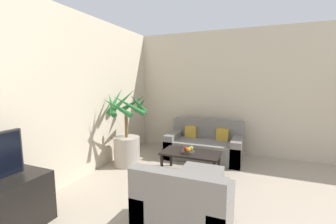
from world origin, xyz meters
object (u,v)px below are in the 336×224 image
object	(u,v)px
sofa_loveseat	(204,146)
fruit_bowl	(188,152)
coffee_table	(191,155)
apple_red	(186,149)
apple_green	(191,148)
potted_palm	(127,138)
armchair	(185,214)
orange_fruit	(188,150)
ottoman	(201,184)

from	to	relation	value
sofa_loveseat	fruit_bowl	world-z (taller)	sofa_loveseat
coffee_table	apple_red	size ratio (longest dim) A/B	14.79
apple_green	sofa_loveseat	bearing A→B (deg)	88.62
potted_palm	sofa_loveseat	xyz separation A→B (m)	(1.29, 0.95, -0.27)
sofa_loveseat	fruit_bowl	size ratio (longest dim) A/B	6.78
potted_palm	apple_red	size ratio (longest dim) A/B	22.18
armchair	potted_palm	bearing A→B (deg)	137.19
fruit_bowl	orange_fruit	distance (m)	0.09
potted_palm	sofa_loveseat	world-z (taller)	potted_palm
ottoman	armchair	bearing A→B (deg)	-87.23
apple_green	orange_fruit	distance (m)	0.09
apple_red	armchair	world-z (taller)	armchair
coffee_table	orange_fruit	bearing A→B (deg)	-92.13
apple_red	orange_fruit	xyz separation A→B (m)	(0.06, -0.05, 0.01)
armchair	ottoman	size ratio (longest dim) A/B	1.60
fruit_bowl	orange_fruit	world-z (taller)	orange_fruit
ottoman	coffee_table	bearing A→B (deg)	116.19
apple_red	apple_green	xyz separation A→B (m)	(0.08, 0.03, 0.01)
potted_palm	armchair	xyz separation A→B (m)	(1.66, -1.53, -0.25)
ottoman	fruit_bowl	bearing A→B (deg)	120.27
coffee_table	apple_red	xyz separation A→B (m)	(-0.06, -0.07, 0.13)
potted_palm	orange_fruit	distance (m)	1.25
sofa_loveseat	armchair	bearing A→B (deg)	-81.51
fruit_bowl	apple_red	distance (m)	0.06
apple_green	orange_fruit	size ratio (longest dim) A/B	1.04
apple_green	armchair	distance (m)	1.61
sofa_loveseat	fruit_bowl	bearing A→B (deg)	-93.93
sofa_loveseat	apple_green	world-z (taller)	sofa_loveseat
coffee_table	armchair	size ratio (longest dim) A/B	1.12
sofa_loveseat	apple_red	bearing A→B (deg)	-95.90
coffee_table	ottoman	distance (m)	0.84
potted_palm	coffee_table	xyz separation A→B (m)	(1.25, 0.05, -0.19)
sofa_loveseat	ottoman	world-z (taller)	sofa_loveseat
fruit_bowl	apple_green	distance (m)	0.08
armchair	sofa_loveseat	bearing A→B (deg)	98.49
sofa_loveseat	orange_fruit	bearing A→B (deg)	-92.24
orange_fruit	armchair	size ratio (longest dim) A/B	0.09
orange_fruit	armchair	world-z (taller)	armchair
fruit_bowl	ottoman	size ratio (longest dim) A/B	0.41
apple_red	ottoman	distance (m)	0.84
apple_red	orange_fruit	distance (m)	0.08
orange_fruit	sofa_loveseat	bearing A→B (deg)	87.76
coffee_table	fruit_bowl	size ratio (longest dim) A/B	4.42
coffee_table	apple_red	distance (m)	0.16
potted_palm	sofa_loveseat	size ratio (longest dim) A/B	0.98
apple_red	coffee_table	bearing A→B (deg)	47.90
sofa_loveseat	apple_green	distance (m)	0.96
apple_red	apple_green	world-z (taller)	apple_green
orange_fruit	ottoman	distance (m)	0.77
coffee_table	potted_palm	bearing A→B (deg)	-177.63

